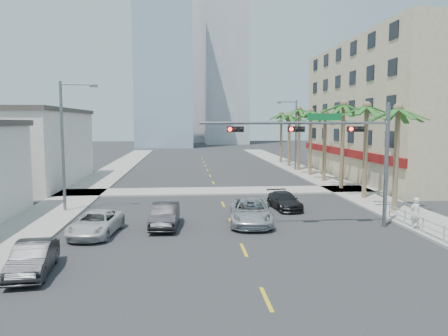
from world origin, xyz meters
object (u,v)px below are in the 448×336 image
Objects in this scene: car_parked_mid at (33,258)px; pedestrian at (415,213)px; car_parked_far at (96,223)px; car_lane_left at (165,216)px; car_lane_center at (251,212)px; traffic_signal_mast at (334,143)px; car_lane_right at (284,201)px.

pedestrian is (19.40, 5.47, 0.39)m from car_parked_mid.
car_lane_left reaches higher than car_parked_far.
car_parked_far is at bearing -162.16° from car_lane_center.
car_parked_far is 9.15m from car_lane_center.
traffic_signal_mast reaches higher than car_parked_mid.
car_lane_left is 14.54m from pedestrian.
pedestrian is (4.52, -1.09, -4.01)m from traffic_signal_mast.
car_parked_mid is 2.24× the size of pedestrian.
car_lane_left is 1.03× the size of car_lane_right.
car_lane_left is at bearing 50.82° from car_parked_mid.
car_lane_left is (3.73, 1.47, 0.06)m from car_parked_far.
car_lane_right is 2.33× the size of pedestrian.
car_parked_far is (-13.58, -0.39, -4.41)m from traffic_signal_mast.
car_parked_mid is 0.93× the size of car_lane_left.
traffic_signal_mast is at bearing -3.59° from car_lane_left.
car_lane_left is at bearing 173.77° from traffic_signal_mast.
pedestrian reaches higher than car_parked_far.
car_lane_left is 0.80× the size of car_lane_center.
traffic_signal_mast is 6.14× the size of pedestrian.
car_parked_mid is at bearing -142.89° from car_lane_right.
traffic_signal_mast reaches higher than car_lane_right.
car_lane_left is (5.03, 7.63, 0.05)m from car_parked_mid.
car_parked_mid is 6.30m from car_parked_far.
car_parked_mid is 0.86× the size of car_parked_far.
traffic_signal_mast is 16.85m from car_parked_mid.
car_lane_center is at bearing -28.62° from pedestrian.
car_lane_center is (5.23, 0.41, 0.04)m from car_lane_left.
car_parked_far is 0.87× the size of car_lane_center.
car_lane_right is 9.23m from pedestrian.
traffic_signal_mast reaches higher than car_lane_center.
traffic_signal_mast is at bearing -81.27° from car_lane_right.
pedestrian reaches higher than car_parked_mid.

